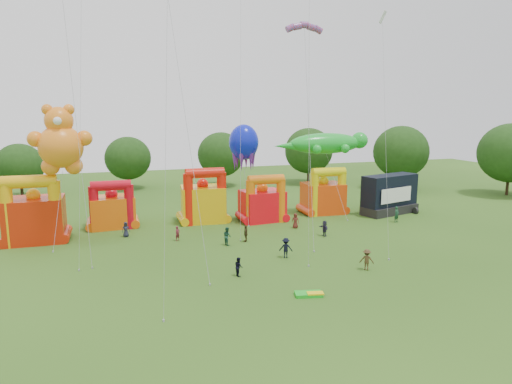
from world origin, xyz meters
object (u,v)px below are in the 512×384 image
object	(u,v)px
stage_trailer	(390,195)
teddy_bear_kite	(60,156)
spectator_0	(126,229)
bouncy_castle_2	(203,201)
bouncy_castle_0	(35,216)
spectator_4	(246,234)
gecko_kite	(328,155)
octopus_kite	(244,151)

from	to	relation	value
stage_trailer	teddy_bear_kite	xyz separation A→B (m)	(-39.41, -2.41, 6.51)
spectator_0	bouncy_castle_2	bearing A→B (deg)	19.23
bouncy_castle_0	spectator_0	size ratio (longest dim) A/B	4.37
bouncy_castle_0	stage_trailer	distance (m)	42.46
spectator_4	gecko_kite	bearing A→B (deg)	153.47
stage_trailer	octopus_kite	xyz separation A→B (m)	(-19.50, 1.35, 6.18)
bouncy_castle_0	teddy_bear_kite	size ratio (longest dim) A/B	0.51
stage_trailer	teddy_bear_kite	distance (m)	40.02
spectator_0	teddy_bear_kite	bearing A→B (deg)	-174.42
gecko_kite	spectator_4	distance (m)	18.01
octopus_kite	bouncy_castle_2	bearing A→B (deg)	162.93
octopus_kite	spectator_0	bearing A→B (deg)	-169.17
bouncy_castle_0	octopus_kite	size ratio (longest dim) A/B	0.60
teddy_bear_kite	spectator_4	world-z (taller)	teddy_bear_kite
bouncy_castle_0	bouncy_castle_2	size ratio (longest dim) A/B	1.06
bouncy_castle_2	octopus_kite	distance (m)	7.86
bouncy_castle_0	teddy_bear_kite	xyz separation A→B (m)	(3.04, -2.02, 6.28)
bouncy_castle_2	stage_trailer	xyz separation A→B (m)	(24.25, -2.81, -0.09)
gecko_kite	bouncy_castle_2	bearing A→B (deg)	177.99
teddy_bear_kite	spectator_0	distance (m)	10.11
bouncy_castle_0	teddy_bear_kite	world-z (taller)	teddy_bear_kite
bouncy_castle_0	spectator_4	distance (m)	21.78
bouncy_castle_0	spectator_0	world-z (taller)	bouncy_castle_0
bouncy_castle_0	bouncy_castle_2	bearing A→B (deg)	9.97
bouncy_castle_0	spectator_4	xyz separation A→B (m)	(20.68, -6.58, -1.85)
gecko_kite	spectator_4	size ratio (longest dim) A/B	7.68
stage_trailer	spectator_0	size ratio (longest dim) A/B	5.19
gecko_kite	spectator_4	bearing A→B (deg)	-146.37
stage_trailer	gecko_kite	world-z (taller)	gecko_kite
stage_trailer	bouncy_castle_0	bearing A→B (deg)	-179.47
stage_trailer	spectator_0	bearing A→B (deg)	-177.72
spectator_0	spectator_4	world-z (taller)	spectator_4
stage_trailer	spectator_4	size ratio (longest dim) A/B	4.97
octopus_kite	spectator_0	distance (m)	16.31
teddy_bear_kite	stage_trailer	bearing A→B (deg)	3.50
stage_trailer	spectator_0	world-z (taller)	stage_trailer
bouncy_castle_2	teddy_bear_kite	size ratio (longest dim) A/B	0.48
gecko_kite	teddy_bear_kite	bearing A→B (deg)	-171.61
bouncy_castle_0	octopus_kite	xyz separation A→B (m)	(22.95, 1.74, 5.96)
stage_trailer	gecko_kite	bearing A→B (deg)	164.27
bouncy_castle_2	spectator_4	world-z (taller)	bouncy_castle_2
bouncy_castle_2	gecko_kite	xyz separation A→B (m)	(16.32, -0.57, 5.22)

